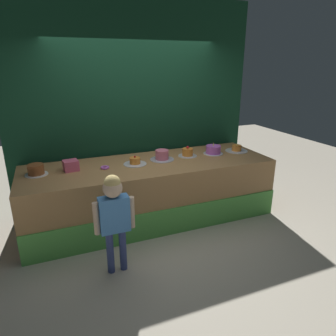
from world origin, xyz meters
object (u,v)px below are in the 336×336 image
cake_left (135,162)px  cake_right (213,150)px  cake_far_left (36,170)px  cake_center_left (162,156)px  cake_center_right (188,153)px  donut (105,167)px  cake_far_right (237,149)px  child_figure (114,211)px  pink_box (71,165)px

cake_left → cake_right: bearing=2.1°
cake_far_left → cake_center_left: cake_center_left is taller
cake_center_left → cake_center_right: size_ratio=1.22×
cake_far_left → cake_right: (2.54, -0.01, -0.00)m
donut → cake_far_right: (2.12, 0.07, 0.02)m
child_figure → cake_center_right: 1.80m
pink_box → cake_far_left: (-0.42, -0.01, -0.00)m
cake_center_right → cake_right: size_ratio=0.95×
cake_far_left → cake_center_right: bearing=0.8°
cake_center_right → cake_right: bearing=-4.9°
pink_box → cake_right: 2.12m
donut → cake_far_left: (-0.85, 0.08, 0.05)m
cake_left → cake_far_right: bearing=1.3°
cake_far_left → cake_left: bearing=-2.5°
cake_left → cake_right: size_ratio=1.06×
cake_left → donut: bearing=-176.3°
cake_center_right → cake_far_right: bearing=-2.9°
pink_box → donut: (0.42, -0.09, -0.05)m
cake_center_right → cake_right: (0.42, -0.04, 0.01)m
pink_box → donut: 0.44m
child_figure → cake_far_left: child_figure is taller
cake_center_right → pink_box: bearing=-179.3°
cake_center_left → cake_far_right: size_ratio=0.99×
pink_box → cake_right: cake_right is taller
cake_left → cake_center_left: cake_center_left is taller
pink_box → cake_far_right: 2.54m
cake_left → cake_far_right: size_ratio=0.91×
cake_far_right → donut: bearing=-178.2°
cake_center_right → donut: bearing=-175.0°
cake_far_left → cake_left: size_ratio=0.87×
cake_far_right → cake_center_right: bearing=177.1°
child_figure → cake_far_left: size_ratio=4.04×
donut → cake_far_right: bearing=1.8°
donut → cake_center_left: cake_center_left is taller
cake_far_left → cake_right: cake_right is taller
cake_far_left → cake_far_right: (2.96, -0.02, -0.03)m
pink_box → donut: bearing=-11.9°
pink_box → cake_left: 0.85m
cake_left → cake_right: cake_right is taller
cake_far_left → cake_left: cake_far_left is taller
cake_far_left → cake_far_right: cake_far_left is taller
pink_box → cake_center_right: 1.69m
cake_far_right → child_figure: bearing=-153.7°
child_figure → pink_box: 1.18m
cake_far_right → pink_box: bearing=179.5°
cake_far_left → cake_center_right: 2.12m
pink_box → cake_center_left: 1.27m
cake_right → child_figure: bearing=-148.5°
cake_center_left → pink_box: bearing=179.7°
pink_box → cake_center_right: cake_center_right is taller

